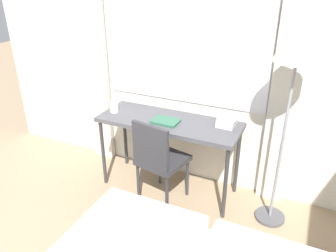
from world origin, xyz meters
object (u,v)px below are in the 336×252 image
desk (169,127)px  standing_lamp (297,58)px  mug (114,107)px  desk_chair (159,157)px  telephone (227,122)px  book (166,121)px

desk → standing_lamp: 1.29m
desk → mug: (-0.58, -0.05, 0.12)m
desk_chair → telephone: 0.70m
standing_lamp → telephone: (-0.51, 0.17, -0.67)m
desk_chair → book: (-0.02, 0.19, 0.28)m
standing_lamp → mug: 1.74m
desk_chair → book: 0.34m
desk_chair → desk: bearing=103.2°
desk_chair → standing_lamp: (1.02, 0.19, 0.98)m
desk → mug: bearing=-175.5°
desk → telephone: bearing=12.6°
book → telephone: bearing=18.2°
desk_chair → mug: mug is taller
telephone → mug: mug is taller
telephone → book: size_ratio=0.72×
book → desk_chair: bearing=-85.1°
mug → desk_chair: bearing=-18.7°
standing_lamp → book: standing_lamp is taller
telephone → book: bearing=-161.8°
desk_chair → standing_lamp: bearing=22.2°
standing_lamp → mug: (-1.61, 0.00, -0.66)m
desk → desk_chair: 0.32m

